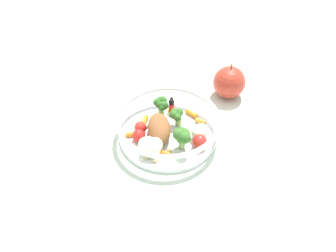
# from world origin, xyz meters

# --- Properties ---
(ground_plane) EXTENTS (2.40, 2.40, 0.00)m
(ground_plane) POSITION_xyz_m (0.00, 0.00, 0.00)
(ground_plane) COLOR silver
(food_container) EXTENTS (0.23, 0.23, 0.07)m
(food_container) POSITION_xyz_m (-0.02, 0.01, 0.03)
(food_container) COLOR white
(food_container) RESTS_ON ground_plane
(loose_apple) EXTENTS (0.08, 0.08, 0.09)m
(loose_apple) POSITION_xyz_m (0.19, -0.07, 0.04)
(loose_apple) COLOR #BC3828
(loose_apple) RESTS_ON ground_plane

